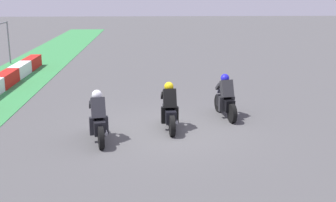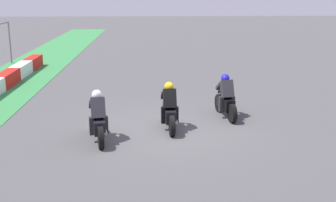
% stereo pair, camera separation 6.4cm
% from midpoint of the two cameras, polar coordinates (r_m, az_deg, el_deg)
% --- Properties ---
extents(ground_plane, '(120.00, 120.00, 0.00)m').
position_cam_midpoint_polar(ground_plane, '(13.88, -0.28, -3.81)').
color(ground_plane, '#494849').
extents(rider_lane_a, '(2.04, 0.60, 1.51)m').
position_cam_midpoint_polar(rider_lane_a, '(15.24, 7.41, 0.19)').
color(rider_lane_a, black).
rests_on(rider_lane_a, ground_plane).
extents(rider_lane_b, '(2.04, 0.55, 1.51)m').
position_cam_midpoint_polar(rider_lane_b, '(13.80, 0.05, -1.21)').
color(rider_lane_b, black).
rests_on(rider_lane_b, ground_plane).
extents(rider_lane_c, '(2.03, 0.63, 1.51)m').
position_cam_midpoint_polar(rider_lane_c, '(12.90, -9.23, -2.51)').
color(rider_lane_c, black).
rests_on(rider_lane_c, ground_plane).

